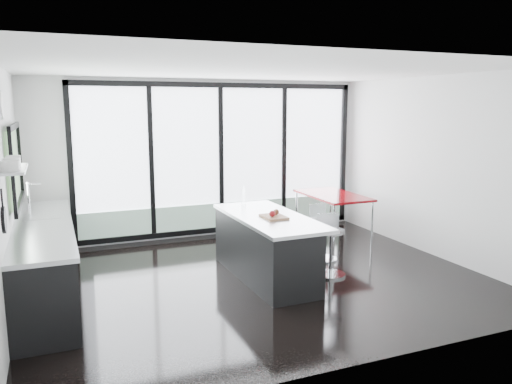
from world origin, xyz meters
name	(u,v)px	position (x,y,z in m)	size (l,w,h in m)	color
floor	(258,278)	(0.00, 0.00, 0.00)	(6.00, 5.00, 0.00)	black
ceiling	(258,69)	(0.00, 0.00, 2.80)	(6.00, 5.00, 0.00)	white
wall_back	(219,166)	(0.27, 2.47, 1.27)	(6.00, 0.09, 2.80)	silver
wall_front	(368,215)	(0.00, -2.50, 1.40)	(6.00, 0.00, 2.80)	silver
wall_left	(10,175)	(-2.97, 0.27, 1.56)	(0.26, 5.00, 2.80)	silver
wall_right	(436,167)	(3.00, 0.00, 1.40)	(0.00, 5.00, 2.80)	silver
counter_cabinets	(45,260)	(-2.67, 0.40, 0.46)	(0.69, 3.24, 1.36)	black
island	(265,246)	(0.11, 0.01, 0.44)	(0.93, 2.14, 1.13)	black
bar_stool_near	(331,252)	(0.99, -0.28, 0.33)	(0.42, 0.42, 0.66)	silver
bar_stool_far	(323,239)	(1.25, 0.39, 0.33)	(0.42, 0.42, 0.66)	silver
red_table	(332,216)	(2.06, 1.48, 0.40)	(0.84, 1.48, 0.79)	#70040A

